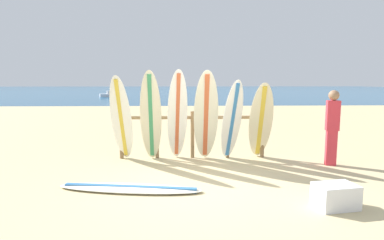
{
  "coord_description": "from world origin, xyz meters",
  "views": [
    {
      "loc": [
        -0.45,
        -5.34,
        1.89
      ],
      "look_at": [
        -0.17,
        2.44,
        0.9
      ],
      "focal_mm": 29.03,
      "sensor_mm": 36.0,
      "label": 1
    }
  ],
  "objects_px": {
    "cooler_box": "(336,196)",
    "surfboard_leaning_center_left": "(177,116)",
    "surfboard_rack": "(192,129)",
    "surfboard_leaning_far_left": "(121,119)",
    "surfboard_leaning_center_right": "(232,121)",
    "surfboard_leaning_center": "(206,117)",
    "small_boat_offshore": "(111,95)",
    "surfboard_lying_on_sand": "(130,188)",
    "beachgoer_standing": "(332,124)",
    "surfboard_leaning_right": "(261,122)",
    "surfboard_leaning_left": "(151,117)"
  },
  "relations": [
    {
      "from": "surfboard_rack",
      "to": "surfboard_lying_on_sand",
      "type": "relative_size",
      "value": 1.38
    },
    {
      "from": "surfboard_leaning_far_left",
      "to": "surfboard_leaning_right",
      "type": "xyz_separation_m",
      "value": [
        3.24,
        0.08,
        -0.08
      ]
    },
    {
      "from": "surfboard_rack",
      "to": "surfboard_leaning_center",
      "type": "bearing_deg",
      "value": -56.54
    },
    {
      "from": "surfboard_leaning_center_right",
      "to": "small_boat_offshore",
      "type": "bearing_deg",
      "value": 107.49
    },
    {
      "from": "surfboard_leaning_left",
      "to": "surfboard_leaning_center",
      "type": "xyz_separation_m",
      "value": [
        1.26,
        -0.05,
        0.0
      ]
    },
    {
      "from": "surfboard_leaning_center_right",
      "to": "surfboard_leaning_right",
      "type": "distance_m",
      "value": 0.69
    },
    {
      "from": "surfboard_leaning_left",
      "to": "surfboard_lying_on_sand",
      "type": "relative_size",
      "value": 0.82
    },
    {
      "from": "small_boat_offshore",
      "to": "surfboard_leaning_center",
      "type": "bearing_deg",
      "value": -73.63
    },
    {
      "from": "surfboard_rack",
      "to": "cooler_box",
      "type": "xyz_separation_m",
      "value": [
        2.02,
        -3.12,
        -0.53
      ]
    },
    {
      "from": "surfboard_leaning_center_left",
      "to": "cooler_box",
      "type": "height_order",
      "value": "surfboard_leaning_center_left"
    },
    {
      "from": "surfboard_leaning_center_left",
      "to": "surfboard_leaning_center_right",
      "type": "height_order",
      "value": "surfboard_leaning_center_left"
    },
    {
      "from": "surfboard_leaning_far_left",
      "to": "surfboard_leaning_right",
      "type": "distance_m",
      "value": 3.24
    },
    {
      "from": "surfboard_leaning_center",
      "to": "surfboard_leaning_center_right",
      "type": "relative_size",
      "value": 1.11
    },
    {
      "from": "surfboard_leaning_center_left",
      "to": "cooler_box",
      "type": "bearing_deg",
      "value": -50.18
    },
    {
      "from": "surfboard_leaning_far_left",
      "to": "surfboard_leaning_center",
      "type": "relative_size",
      "value": 0.95
    },
    {
      "from": "surfboard_rack",
      "to": "surfboard_lying_on_sand",
      "type": "xyz_separation_m",
      "value": [
        -1.17,
        -2.25,
        -0.68
      ]
    },
    {
      "from": "surfboard_leaning_center_left",
      "to": "surfboard_leaning_center",
      "type": "xyz_separation_m",
      "value": [
        0.66,
        -0.19,
        -0.01
      ]
    },
    {
      "from": "surfboard_lying_on_sand",
      "to": "beachgoer_standing",
      "type": "relative_size",
      "value": 1.54
    },
    {
      "from": "surfboard_leaning_far_left",
      "to": "surfboard_leaning_center_left",
      "type": "xyz_separation_m",
      "value": [
        1.28,
        0.14,
        0.07
      ]
    },
    {
      "from": "surfboard_leaning_center_right",
      "to": "surfboard_leaning_far_left",
      "type": "bearing_deg",
      "value": -179.26
    },
    {
      "from": "surfboard_leaning_left",
      "to": "small_boat_offshore",
      "type": "relative_size",
      "value": 0.77
    },
    {
      "from": "surfboard_leaning_far_left",
      "to": "surfboard_leaning_center_right",
      "type": "height_order",
      "value": "surfboard_leaning_far_left"
    },
    {
      "from": "surfboard_leaning_far_left",
      "to": "small_boat_offshore",
      "type": "height_order",
      "value": "surfboard_leaning_far_left"
    },
    {
      "from": "surfboard_leaning_center",
      "to": "surfboard_lying_on_sand",
      "type": "height_order",
      "value": "surfboard_leaning_center"
    },
    {
      "from": "surfboard_leaning_center",
      "to": "surfboard_leaning_center_right",
      "type": "height_order",
      "value": "surfboard_leaning_center"
    },
    {
      "from": "surfboard_leaning_center",
      "to": "surfboard_leaning_center_left",
      "type": "bearing_deg",
      "value": 164.05
    },
    {
      "from": "cooler_box",
      "to": "surfboard_leaning_center_left",
      "type": "bearing_deg",
      "value": 120.16
    },
    {
      "from": "small_boat_offshore",
      "to": "cooler_box",
      "type": "bearing_deg",
      "value": -72.12
    },
    {
      "from": "surfboard_rack",
      "to": "surfboard_leaning_center_right",
      "type": "xyz_separation_m",
      "value": [
        0.91,
        -0.36,
        0.25
      ]
    },
    {
      "from": "surfboard_leaning_right",
      "to": "cooler_box",
      "type": "bearing_deg",
      "value": -81.41
    },
    {
      "from": "surfboard_rack",
      "to": "cooler_box",
      "type": "distance_m",
      "value": 3.75
    },
    {
      "from": "surfboard_rack",
      "to": "surfboard_leaning_left",
      "type": "relative_size",
      "value": 1.67
    },
    {
      "from": "surfboard_leaning_right",
      "to": "surfboard_leaning_center",
      "type": "bearing_deg",
      "value": -174.22
    },
    {
      "from": "surfboard_leaning_far_left",
      "to": "small_boat_offshore",
      "type": "xyz_separation_m",
      "value": [
        -6.89,
        29.99,
        -0.75
      ]
    },
    {
      "from": "surfboard_leaning_far_left",
      "to": "surfboard_leaning_center_right",
      "type": "xyz_separation_m",
      "value": [
        2.55,
        0.03,
        -0.05
      ]
    },
    {
      "from": "surfboard_leaning_center_left",
      "to": "surfboard_leaning_right",
      "type": "bearing_deg",
      "value": -1.61
    },
    {
      "from": "surfboard_leaning_center_right",
      "to": "surfboard_lying_on_sand",
      "type": "height_order",
      "value": "surfboard_leaning_center_right"
    },
    {
      "from": "small_boat_offshore",
      "to": "beachgoer_standing",
      "type": "bearing_deg",
      "value": -69.08
    },
    {
      "from": "surfboard_leaning_far_left",
      "to": "surfboard_leaning_center",
      "type": "xyz_separation_m",
      "value": [
        1.93,
        -0.05,
        0.06
      ]
    },
    {
      "from": "surfboard_leaning_left",
      "to": "cooler_box",
      "type": "xyz_separation_m",
      "value": [
        2.99,
        -2.73,
        -0.89
      ]
    },
    {
      "from": "surfboard_leaning_far_left",
      "to": "surfboard_leaning_center_left",
      "type": "bearing_deg",
      "value": 6.06
    },
    {
      "from": "surfboard_rack",
      "to": "small_boat_offshore",
      "type": "bearing_deg",
      "value": 106.08
    },
    {
      "from": "surfboard_leaning_center",
      "to": "small_boat_offshore",
      "type": "relative_size",
      "value": 0.77
    },
    {
      "from": "surfboard_rack",
      "to": "surfboard_leaning_right",
      "type": "relative_size",
      "value": 1.91
    },
    {
      "from": "surfboard_leaning_right",
      "to": "surfboard_lying_on_sand",
      "type": "relative_size",
      "value": 0.72
    },
    {
      "from": "cooler_box",
      "to": "small_boat_offshore",
      "type": "bearing_deg",
      "value": 98.22
    },
    {
      "from": "surfboard_leaning_center",
      "to": "surfboard_leaning_right",
      "type": "xyz_separation_m",
      "value": [
        1.31,
        0.13,
        -0.13
      ]
    },
    {
      "from": "surfboard_rack",
      "to": "surfboard_leaning_center_right",
      "type": "relative_size",
      "value": 1.85
    },
    {
      "from": "surfboard_leaning_center",
      "to": "beachgoer_standing",
      "type": "relative_size",
      "value": 1.27
    },
    {
      "from": "surfboard_leaning_center_right",
      "to": "surfboard_leaning_center_left",
      "type": "bearing_deg",
      "value": 175.39
    }
  ]
}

